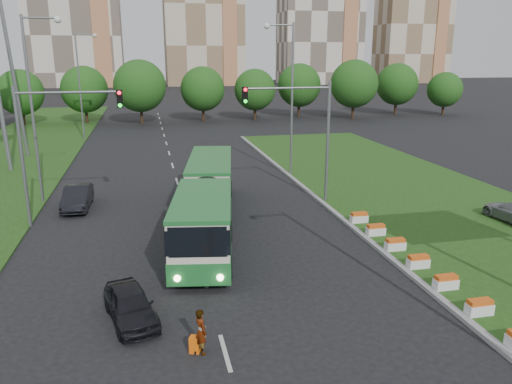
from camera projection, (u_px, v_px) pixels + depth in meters
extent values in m
plane|color=black|center=(269.00, 271.00, 22.89)|extent=(360.00, 360.00, 0.00)
cube|color=#1B4212|center=(430.00, 203.00, 33.11)|extent=(14.00, 60.00, 0.15)
cube|color=gray|center=(331.00, 210.00, 31.66)|extent=(0.30, 60.00, 0.18)
cylinder|color=gray|center=(328.00, 144.00, 32.58)|extent=(0.20, 0.20, 8.00)
cylinder|color=gray|center=(288.00, 88.00, 31.05)|extent=(5.50, 0.14, 0.14)
cube|color=black|center=(245.00, 95.00, 30.58)|extent=(0.32, 0.32, 1.00)
cylinder|color=gray|center=(22.00, 159.00, 27.80)|extent=(0.20, 0.20, 8.00)
cylinder|color=gray|center=(68.00, 92.00, 27.42)|extent=(5.50, 0.14, 0.14)
cube|color=black|center=(120.00, 99.00, 28.10)|extent=(0.32, 0.32, 1.00)
cube|color=beige|center=(72.00, 0.00, 152.01)|extent=(28.00, 15.00, 52.00)
cube|color=beige|center=(203.00, 6.00, 160.62)|extent=(25.00, 15.00, 50.00)
cube|color=beige|center=(320.00, 13.00, 169.36)|extent=(27.00, 15.00, 47.00)
cube|color=beige|center=(413.00, 25.00, 177.59)|extent=(24.00, 14.00, 40.00)
cube|color=beige|center=(218.00, 225.00, 23.64)|extent=(2.57, 7.10, 2.78)
cube|color=beige|center=(198.00, 180.00, 32.22)|extent=(2.57, 8.65, 2.78)
cylinder|color=black|center=(207.00, 202.00, 27.58)|extent=(2.57, 1.29, 2.57)
cube|color=#1E6A2E|center=(218.00, 243.00, 23.89)|extent=(2.66, 7.16, 0.98)
cube|color=#1E6A2E|center=(198.00, 194.00, 32.46)|extent=(2.66, 8.70, 0.98)
cube|color=black|center=(218.00, 216.00, 23.52)|extent=(2.66, 7.16, 1.08)
cube|color=black|center=(197.00, 173.00, 32.10)|extent=(2.66, 8.70, 1.08)
imported|color=black|center=(131.00, 305.00, 18.47)|extent=(2.37, 4.02, 1.28)
imported|color=black|center=(77.00, 197.00, 32.12)|extent=(1.66, 4.47, 1.46)
imported|color=gray|center=(201.00, 331.00, 16.41)|extent=(0.55, 0.67, 1.59)
cube|color=orange|center=(195.00, 344.00, 16.57)|extent=(0.34, 0.29, 0.58)
cylinder|color=black|center=(196.00, 353.00, 16.49)|extent=(0.04, 0.13, 0.13)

